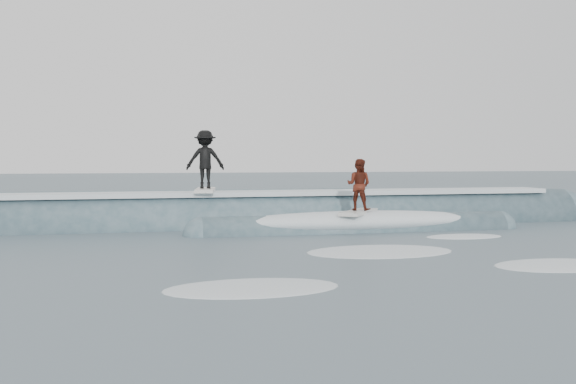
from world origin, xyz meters
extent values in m
plane|color=#40575E|center=(0.00, 0.00, 0.00)|extent=(160.00, 160.00, 0.00)
cylinder|color=#38535E|center=(0.00, 4.70, 0.00)|extent=(20.01, 1.90, 1.90)
sphere|color=#38535E|center=(10.00, 4.70, 0.00)|extent=(1.90, 1.90, 1.90)
cylinder|color=#38535E|center=(1.80, 2.50, 0.00)|extent=(9.00, 1.02, 1.02)
sphere|color=#38535E|center=(-2.70, 2.50, 0.00)|extent=(1.02, 1.02, 1.02)
sphere|color=#38535E|center=(6.30, 2.50, 0.00)|extent=(1.02, 1.02, 1.02)
cube|color=white|center=(0.00, 4.70, 1.02)|extent=(18.00, 1.30, 0.14)
ellipsoid|color=white|center=(1.80, 2.50, 0.30)|extent=(7.60, 1.30, 0.60)
cube|color=silver|center=(-2.36, 4.70, 1.14)|extent=(0.85, 2.06, 0.10)
imported|color=black|center=(-2.36, 4.70, 2.07)|extent=(1.19, 0.74, 1.77)
cube|color=silver|center=(1.80, 2.50, 0.56)|extent=(1.65, 1.92, 0.10)
imported|color=#4D190E|center=(1.80, 2.50, 1.35)|extent=(0.91, 0.88, 1.48)
ellipsoid|color=white|center=(4.15, 0.68, 0.00)|extent=(2.22, 1.51, 0.10)
ellipsoid|color=white|center=(3.68, -3.96, 0.00)|extent=(2.18, 1.49, 0.10)
ellipsoid|color=white|center=(-2.59, -4.75, 0.00)|extent=(3.09, 2.10, 0.10)
ellipsoid|color=white|center=(0.94, -1.39, 0.00)|extent=(3.69, 2.52, 0.10)
cylinder|color=#38535E|center=(4.64, 18.00, 0.00)|extent=(22.00, 0.80, 0.80)
cylinder|color=#38535E|center=(-1.72, 22.00, 0.00)|extent=(22.00, 0.60, 0.60)
camera|label=1|loc=(-4.37, -14.90, 2.10)|focal=40.00mm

